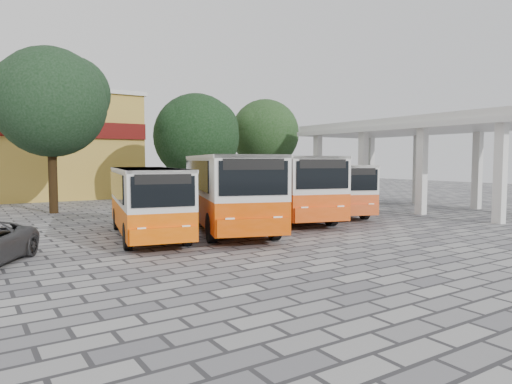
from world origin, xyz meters
TOP-DOWN VIEW (x-y plane):
  - ground at (0.00, 0.00)m, footprint 90.00×90.00m
  - terminal_shelter at (10.50, 4.00)m, footprint 6.80×15.80m
  - bus_far_left at (-7.31, 2.89)m, footprint 3.75×7.78m
  - bus_centre_left at (-3.81, 2.71)m, footprint 5.34×9.39m
  - bus_centre_right at (0.32, 4.27)m, footprint 4.93×9.29m
  - bus_far_right at (3.58, 4.68)m, footprint 4.83×8.12m
  - tree_left at (-8.92, 13.54)m, footprint 6.37×6.07m
  - tree_middle at (-0.09, 13.43)m, footprint 5.94×5.65m
  - tree_right at (6.85, 15.57)m, footprint 5.60×5.33m

SIDE VIEW (x-z plane):
  - ground at x=0.00m, z-range 0.00..0.00m
  - bus_far_left at x=-7.31m, z-range 0.21..2.88m
  - bus_far_right at x=3.58m, z-range 0.22..2.96m
  - bus_centre_right at x=0.32m, z-range 0.25..3.41m
  - bus_centre_left at x=-3.81m, z-range 0.25..3.43m
  - tree_middle at x=-0.09m, z-range 1.04..8.41m
  - terminal_shelter at x=10.50m, z-range 2.21..7.61m
  - tree_right at x=6.85m, z-range 1.37..9.09m
  - tree_left at x=-8.92m, z-range 1.77..11.00m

